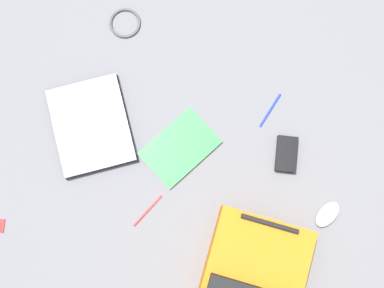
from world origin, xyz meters
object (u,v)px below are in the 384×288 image
at_px(usb_stick, 1,226).
at_px(pen_black, 148,211).
at_px(cable_coil, 125,23).
at_px(book_comic, 180,148).
at_px(laptop, 92,126).
at_px(power_brick, 286,154).
at_px(computer_mouse, 327,214).
at_px(backpack, 251,283).
at_px(pen_blue, 270,110).

bearing_deg(usb_stick, pen_black, 29.40).
bearing_deg(cable_coil, book_comic, -42.65).
bearing_deg(book_comic, laptop, -170.30).
relative_size(laptop, usb_stick, 9.08).
bearing_deg(power_brick, computer_mouse, -33.58).
bearing_deg(usb_stick, power_brick, 37.70).
bearing_deg(laptop, computer_mouse, 2.91).
height_order(backpack, power_brick, backpack).
height_order(power_brick, pen_blue, power_brick).
xyz_separation_m(book_comic, power_brick, (0.36, 0.13, 0.01)).
relative_size(backpack, power_brick, 3.58).
height_order(cable_coil, usb_stick, cable_coil).
relative_size(computer_mouse, power_brick, 0.84).
distance_m(backpack, power_brick, 0.47).
distance_m(laptop, computer_mouse, 0.91).
height_order(backpack, pen_blue, backpack).
xyz_separation_m(cable_coil, usb_stick, (-0.08, -0.87, -0.00)).
height_order(laptop, cable_coil, laptop).
xyz_separation_m(backpack, usb_stick, (-0.88, -0.18, -0.08)).
relative_size(power_brick, pen_black, 0.88).
xyz_separation_m(laptop, pen_blue, (0.58, 0.32, -0.01)).
bearing_deg(usb_stick, cable_coil, 84.53).
bearing_deg(backpack, book_comic, 140.89).
height_order(pen_black, usb_stick, same).
bearing_deg(pen_black, backpack, -10.25).
bearing_deg(pen_blue, usb_stick, -132.90).
height_order(book_comic, cable_coil, book_comic).
distance_m(computer_mouse, usb_stick, 1.16).
xyz_separation_m(book_comic, computer_mouse, (0.58, -0.01, 0.01)).
xyz_separation_m(cable_coil, pen_blue, (0.64, -0.09, -0.00)).
distance_m(book_comic, computer_mouse, 0.58).
bearing_deg(usb_stick, book_comic, 47.45).
distance_m(backpack, pen_black, 0.43).
bearing_deg(book_comic, computer_mouse, -1.01).
relative_size(computer_mouse, usb_stick, 2.27).
distance_m(laptop, power_brick, 0.72).
xyz_separation_m(power_brick, pen_black, (-0.38, -0.39, -0.01)).
xyz_separation_m(pen_black, pen_blue, (0.26, 0.52, 0.00)).
bearing_deg(cable_coil, pen_black, -58.56).
xyz_separation_m(laptop, cable_coil, (-0.06, 0.41, -0.01)).
height_order(cable_coil, power_brick, power_brick).
bearing_deg(cable_coil, computer_mouse, -20.81).
distance_m(book_comic, pen_blue, 0.36).
distance_m(power_brick, pen_black, 0.54).
bearing_deg(pen_blue, pen_black, -116.98).
xyz_separation_m(computer_mouse, usb_stick, (-1.05, -0.50, -0.01)).
relative_size(book_comic, pen_black, 2.12).
xyz_separation_m(book_comic, pen_black, (-0.01, -0.25, -0.00)).
bearing_deg(cable_coil, pen_blue, -8.34).
xyz_separation_m(laptop, computer_mouse, (0.91, 0.05, 0.00)).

